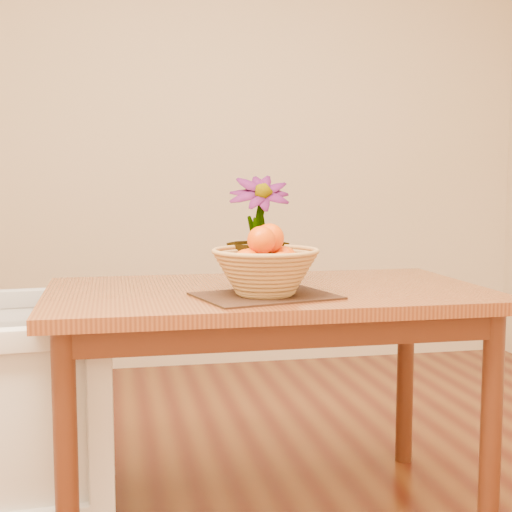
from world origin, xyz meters
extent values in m
cube|color=#FAE1BE|center=(0.00, 2.25, 1.35)|extent=(4.00, 0.02, 2.70)
cube|color=brown|center=(0.00, 0.30, 0.73)|extent=(1.40, 0.80, 0.04)
cube|color=#472010|center=(0.00, 0.30, 0.67)|extent=(1.28, 0.68, 0.08)
cylinder|color=#472010|center=(-0.62, -0.02, 0.35)|extent=(0.06, 0.06, 0.71)
cylinder|color=#472010|center=(0.62, -0.02, 0.35)|extent=(0.06, 0.06, 0.71)
cylinder|color=#472010|center=(-0.62, 0.62, 0.35)|extent=(0.06, 0.06, 0.71)
cylinder|color=#472010|center=(0.62, 0.62, 0.35)|extent=(0.06, 0.06, 0.71)
cube|color=#381D14|center=(-0.04, 0.14, 0.75)|extent=(0.45, 0.38, 0.01)
cylinder|color=tan|center=(-0.04, 0.14, 0.76)|extent=(0.16, 0.16, 0.01)
sphere|color=#DD3F03|center=(-0.04, 0.14, 0.85)|extent=(0.07, 0.07, 0.07)
sphere|color=#DD3F03|center=(0.02, 0.17, 0.85)|extent=(0.09, 0.09, 0.09)
sphere|color=#DD3F03|center=(-0.08, 0.20, 0.85)|extent=(0.08, 0.08, 0.08)
sphere|color=#DD3F03|center=(-0.11, 0.10, 0.85)|extent=(0.09, 0.09, 0.09)
sphere|color=#DD3F03|center=(-0.01, 0.08, 0.85)|extent=(0.08, 0.08, 0.08)
sphere|color=#DD3F03|center=(-0.02, 0.16, 0.92)|extent=(0.09, 0.09, 0.09)
sphere|color=#DD3F03|center=(-0.06, 0.11, 0.92)|extent=(0.08, 0.08, 0.08)
imported|color=#204C15|center=(-0.03, 0.32, 0.93)|extent=(0.22, 0.22, 0.36)
camera|label=1|loc=(-0.49, -1.91, 1.09)|focal=50.00mm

